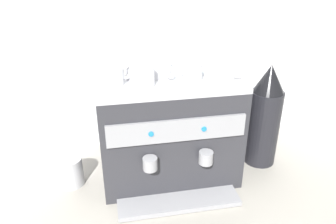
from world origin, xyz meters
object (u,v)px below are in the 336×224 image
at_px(ceramic_cup_4, 135,69).
at_px(ceramic_bowl_2, 211,68).
at_px(espresso_machine, 168,128).
at_px(ceramic_cup_0, 162,70).
at_px(coffee_grinder, 264,116).
at_px(milk_pitcher, 71,171).
at_px(ceramic_bowl_1, 181,66).
at_px(ceramic_cup_3, 227,71).
at_px(ceramic_cup_2, 145,76).
at_px(ceramic_cup_1, 192,72).
at_px(ceramic_bowl_0, 148,67).
at_px(ceramic_cup_5, 114,76).

height_order(ceramic_cup_4, ceramic_bowl_2, ceramic_cup_4).
xyz_separation_m(espresso_machine, ceramic_bowl_2, (0.19, 0.04, 0.25)).
relative_size(ceramic_cup_0, ceramic_cup_4, 1.01).
bearing_deg(coffee_grinder, milk_pitcher, -178.83).
height_order(ceramic_cup_4, ceramic_bowl_1, ceramic_cup_4).
xyz_separation_m(ceramic_cup_3, ceramic_bowl_2, (-0.03, 0.11, -0.02)).
height_order(espresso_machine, milk_pitcher, espresso_machine).
xyz_separation_m(ceramic_cup_2, ceramic_bowl_2, (0.29, 0.10, -0.02)).
bearing_deg(ceramic_cup_0, ceramic_cup_1, -33.80).
bearing_deg(coffee_grinder, ceramic_bowl_2, 173.84).
bearing_deg(ceramic_bowl_2, milk_pitcher, -175.74).
relative_size(ceramic_cup_1, ceramic_cup_3, 0.97).
distance_m(coffee_grinder, milk_pitcher, 0.90).
bearing_deg(milk_pitcher, ceramic_cup_4, 4.91).
bearing_deg(ceramic_bowl_0, espresso_machine, -53.79).
relative_size(ceramic_cup_1, ceramic_bowl_0, 1.10).
height_order(espresso_machine, ceramic_cup_5, ceramic_cup_5).
bearing_deg(ceramic_bowl_1, ceramic_bowl_0, 173.06).
relative_size(espresso_machine, milk_pitcher, 4.46).
bearing_deg(ceramic_cup_0, ceramic_cup_5, -167.11).
xyz_separation_m(ceramic_cup_0, ceramic_bowl_0, (-0.05, 0.09, -0.01)).
bearing_deg(ceramic_cup_5, coffee_grinder, 3.78).
bearing_deg(ceramic_cup_1, espresso_machine, 142.93).
height_order(coffee_grinder, milk_pitcher, coffee_grinder).
height_order(ceramic_bowl_1, coffee_grinder, ceramic_bowl_1).
relative_size(espresso_machine, ceramic_bowl_1, 4.50).
height_order(ceramic_bowl_0, coffee_grinder, ceramic_bowl_0).
xyz_separation_m(ceramic_cup_5, milk_pitcher, (-0.21, 0.03, -0.43)).
height_order(espresso_machine, ceramic_bowl_1, ceramic_bowl_1).
relative_size(ceramic_cup_2, ceramic_bowl_2, 1.07).
bearing_deg(ceramic_bowl_2, ceramic_cup_5, -169.89).
bearing_deg(coffee_grinder, ceramic_cup_3, -160.41).
bearing_deg(ceramic_bowl_0, ceramic_bowl_1, -6.94).
height_order(ceramic_cup_4, ceramic_cup_5, ceramic_cup_4).
bearing_deg(ceramic_bowl_1, ceramic_cup_0, -142.57).
height_order(espresso_machine, ceramic_cup_4, ceramic_cup_4).
distance_m(ceramic_cup_3, ceramic_bowl_0, 0.34).
bearing_deg(espresso_machine, ceramic_cup_3, -18.62).
bearing_deg(ceramic_bowl_0, ceramic_cup_3, -30.39).
distance_m(ceramic_cup_4, ceramic_bowl_0, 0.10).
bearing_deg(coffee_grinder, ceramic_cup_4, 179.26).
bearing_deg(ceramic_cup_4, ceramic_cup_5, -148.08).
bearing_deg(espresso_machine, ceramic_cup_1, -37.07).
bearing_deg(ceramic_cup_2, coffee_grinder, 7.74).
relative_size(ceramic_bowl_0, ceramic_bowl_1, 0.79).
bearing_deg(ceramic_bowl_2, ceramic_cup_2, -160.48).
distance_m(ceramic_cup_0, milk_pitcher, 0.59).
bearing_deg(ceramic_bowl_0, coffee_grinder, -9.68).
bearing_deg(ceramic_cup_2, ceramic_bowl_2, 19.52).
bearing_deg(milk_pitcher, ceramic_cup_1, -5.66).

